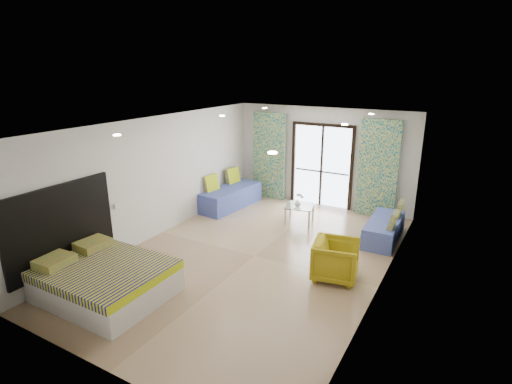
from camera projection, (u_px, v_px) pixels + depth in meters
The scene contains 24 objects.
floor at pixel (255, 256), 8.19m from camera, with size 5.00×7.50×0.01m, color #937758, non-canonical shape.
ceiling at pixel (255, 124), 7.38m from camera, with size 5.00×7.50×0.01m, color silver, non-canonical shape.
wall_back at pixel (322, 157), 10.90m from camera, with size 5.00×0.01×2.70m, color silver, non-canonical shape.
wall_front at pixel (96, 278), 4.67m from camera, with size 5.00×0.01×2.70m, color silver, non-canonical shape.
wall_left at pixel (158, 177), 8.96m from camera, with size 0.01×7.50×2.70m, color silver, non-canonical shape.
wall_right at pixel (385, 216), 6.61m from camera, with size 0.01×7.50×2.70m, color silver, non-canonical shape.
balcony_door at pixel (322, 161), 10.90m from camera, with size 1.76×0.08×2.28m.
balcony_rail at pixel (321, 172), 11.00m from camera, with size 1.52×0.03×0.04m, color #595451.
curtain_left at pixel (269, 156), 11.51m from camera, with size 1.00×0.10×2.50m, color silver.
curtain_right at pixel (378, 169), 10.05m from camera, with size 1.00×0.10×2.50m, color silver.
downlight_a at pixel (117, 135), 6.38m from camera, with size 0.12×0.12×0.02m, color #FFE0B2.
downlight_b at pixel (272, 153), 5.07m from camera, with size 0.12×0.12×0.02m, color #FFE0B2.
downlight_c at pixel (222, 116), 8.88m from camera, with size 0.12×0.12×0.02m, color #FFE0B2.
downlight_d at pixel (345, 124), 7.56m from camera, with size 0.12×0.12×0.02m, color #FFE0B2.
downlight_e at pixel (265, 108), 10.54m from camera, with size 0.12×0.12×0.02m, color #FFE0B2.
downlight_f at pixel (371, 114), 9.22m from camera, with size 0.12×0.12×0.02m, color #FFE0B2.
headboard at pixel (61, 227), 6.94m from camera, with size 0.06×2.10×1.50m, color black.
switch_plate at pixel (117, 206), 7.99m from camera, with size 0.02×0.10×0.10m, color silver.
bed at pixel (105, 280), 6.71m from camera, with size 2.02×1.65×0.70m.
daybed_left at pixel (229, 196), 11.01m from camera, with size 0.96×2.05×0.98m.
daybed_right at pixel (385, 229), 8.92m from camera, with size 0.69×1.68×0.82m.
coffee_table at pixel (300, 207), 9.85m from camera, with size 0.80×0.80×0.77m.
vase at pixel (298, 203), 9.77m from camera, with size 0.16×0.17×0.16m, color white.
armchair at pixel (336, 258), 7.23m from camera, with size 0.78×0.73×0.80m, color #A89415.
Camera 1 is at (3.67, -6.45, 3.71)m, focal length 28.00 mm.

